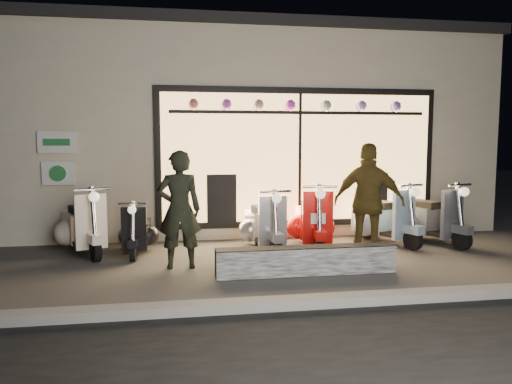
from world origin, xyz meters
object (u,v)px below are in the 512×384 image
at_px(woman, 369,202).
at_px(scooter_silver, 264,225).
at_px(man, 179,210).
at_px(scooter_red, 312,222).
at_px(graffiti_barrier, 306,261).

bearing_deg(woman, scooter_silver, -10.22).
bearing_deg(woman, man, 26.31).
height_order(scooter_red, man, man).
distance_m(scooter_silver, scooter_red, 0.87).
bearing_deg(man, scooter_silver, -144.49).
bearing_deg(graffiti_barrier, woman, 29.15).
xyz_separation_m(scooter_silver, woman, (1.47, -1.09, 0.50)).
bearing_deg(scooter_silver, graffiti_barrier, -85.70).
bearing_deg(scooter_red, woman, -53.78).
height_order(scooter_silver, woman, woman).
xyz_separation_m(graffiti_barrier, scooter_silver, (-0.29, 1.75, 0.22)).
relative_size(graffiti_barrier, man, 1.47).
height_order(graffiti_barrier, scooter_red, scooter_red).
bearing_deg(scooter_silver, woman, -41.62).
distance_m(graffiti_barrier, scooter_silver, 1.79).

